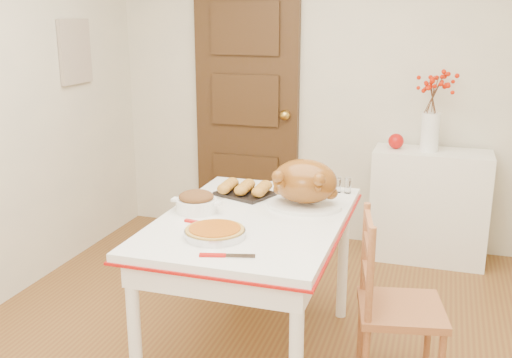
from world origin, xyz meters
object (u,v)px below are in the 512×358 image
(sideboard, at_px, (429,206))
(chair_oak, at_px, (401,305))
(turkey_platter, at_px, (305,184))
(kitchen_table, at_px, (253,288))
(pumpkin_pie, at_px, (215,231))

(sideboard, height_order, chair_oak, chair_oak)
(chair_oak, relative_size, turkey_platter, 2.24)
(kitchen_table, bearing_deg, turkey_platter, 46.74)
(pumpkin_pie, bearing_deg, sideboard, 65.50)
(chair_oak, bearing_deg, kitchen_table, 74.75)
(sideboard, distance_m, turkey_platter, 1.63)
(kitchen_table, relative_size, chair_oak, 1.49)
(turkey_platter, bearing_deg, sideboard, 51.59)
(turkey_platter, height_order, pumpkin_pie, turkey_platter)
(turkey_platter, bearing_deg, pumpkin_pie, -132.94)
(pumpkin_pie, bearing_deg, chair_oak, 18.14)
(pumpkin_pie, bearing_deg, turkey_platter, 62.26)
(chair_oak, height_order, turkey_platter, turkey_platter)
(sideboard, bearing_deg, kitchen_table, -116.48)
(chair_oak, xyz_separation_m, pumpkin_pie, (-0.83, -0.27, 0.37))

